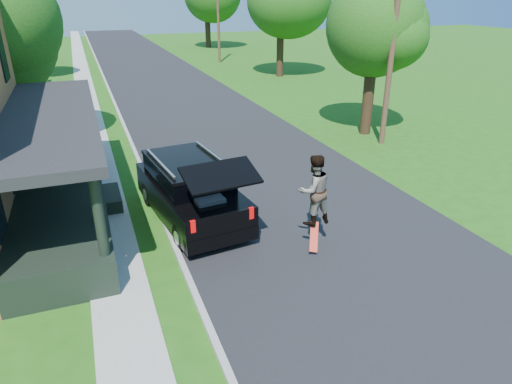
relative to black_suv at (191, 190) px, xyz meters
name	(u,v)px	position (x,y,z in m)	size (l,w,h in m)	color
ground	(360,269)	(3.20, -4.17, -0.92)	(140.00, 140.00, 0.00)	#215511
street	(183,101)	(3.20, 15.83, -0.92)	(8.00, 120.00, 0.02)	black
curb	(116,107)	(-0.85, 15.83, -0.92)	(0.15, 120.00, 0.12)	#9F9E99
sidewalk	(88,109)	(-2.40, 15.83, -0.92)	(1.30, 120.00, 0.03)	gray
black_suv	(191,190)	(0.00, 0.00, 0.00)	(2.54, 5.37, 2.41)	black
skateboarder	(314,190)	(2.62, -2.67, 0.68)	(0.99, 0.82, 1.89)	black
skateboard	(314,237)	(2.53, -2.99, -0.52)	(0.47, 0.58, 0.65)	red
tree_left_far	(23,11)	(-5.91, 28.68, 3.96)	(5.92, 6.05, 7.59)	black
tree_right_near	(374,30)	(9.83, 5.89, 3.77)	(5.14, 4.77, 6.94)	black
utility_pole_near	(395,26)	(9.70, 4.25, 4.03)	(1.50, 0.26, 9.64)	#4A2F22
utility_pole_far	(218,10)	(10.20, 31.39, 3.77)	(1.44, 0.57, 9.12)	#4A2F22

